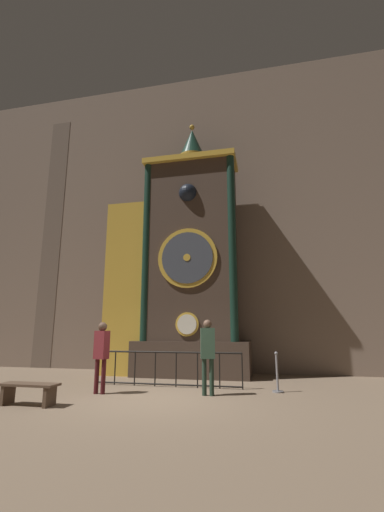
{
  "coord_description": "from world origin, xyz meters",
  "views": [
    {
      "loc": [
        2.65,
        -7.79,
        1.56
      ],
      "look_at": [
        0.01,
        4.0,
        4.14
      ],
      "focal_mm": 24.0,
      "sensor_mm": 36.0,
      "label": 1
    }
  ],
  "objects_px": {
    "visitor_near": "(101,350)",
    "visitor_far": "(208,349)",
    "visitor_bench": "(29,390)",
    "stanchion_post": "(277,379)",
    "clock_tower": "(178,266)"
  },
  "relations": [
    {
      "from": "visitor_far",
      "to": "stanchion_post",
      "type": "bearing_deg",
      "value": 12.84
    },
    {
      "from": "clock_tower",
      "to": "visitor_bench",
      "type": "distance_m",
      "value": 6.46
    },
    {
      "from": "clock_tower",
      "to": "stanchion_post",
      "type": "relative_size",
      "value": 9.52
    },
    {
      "from": "stanchion_post",
      "to": "visitor_far",
      "type": "bearing_deg",
      "value": -153.29
    },
    {
      "from": "visitor_near",
      "to": "stanchion_post",
      "type": "height_order",
      "value": "visitor_near"
    },
    {
      "from": "visitor_near",
      "to": "stanchion_post",
      "type": "bearing_deg",
      "value": 31.78
    },
    {
      "from": "visitor_far",
      "to": "visitor_near",
      "type": "bearing_deg",
      "value": 173.83
    },
    {
      "from": "visitor_near",
      "to": "stanchion_post",
      "type": "relative_size",
      "value": 1.74
    },
    {
      "from": "visitor_far",
      "to": "clock_tower",
      "type": "bearing_deg",
      "value": 102.78
    },
    {
      "from": "visitor_far",
      "to": "visitor_bench",
      "type": "distance_m",
      "value": 4.02
    },
    {
      "from": "clock_tower",
      "to": "stanchion_post",
      "type": "distance_m",
      "value": 5.35
    },
    {
      "from": "visitor_bench",
      "to": "visitor_far",
      "type": "bearing_deg",
      "value": 28.31
    },
    {
      "from": "clock_tower",
      "to": "stanchion_post",
      "type": "bearing_deg",
      "value": -36.56
    },
    {
      "from": "visitor_near",
      "to": "visitor_far",
      "type": "xyz_separation_m",
      "value": [
        2.64,
        0.36,
        0.03
      ]
    },
    {
      "from": "visitor_near",
      "to": "visitor_far",
      "type": "bearing_deg",
      "value": 24.06
    }
  ]
}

